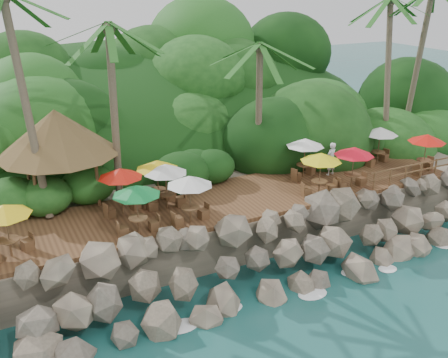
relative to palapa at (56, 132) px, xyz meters
name	(u,v)px	position (x,y,z in m)	size (l,w,h in m)	color
ground	(288,302)	(7.10, -9.50, -5.79)	(140.00, 140.00, 0.00)	#19514F
land_base	(157,163)	(7.10, 6.50, -4.74)	(32.00, 25.20, 2.10)	gray
jungle_hill	(126,147)	(7.10, 14.00, -5.79)	(44.80, 28.00, 15.40)	#143811
seawall	(265,256)	(7.10, -7.50, -4.64)	(29.00, 4.00, 2.30)	gray
terrace	(224,201)	(7.10, -3.50, -3.59)	(26.00, 5.00, 0.20)	brown
jungle_foliage	(163,182)	(7.10, 5.50, -5.79)	(44.00, 16.00, 12.00)	#143811
foam_line	(284,297)	(7.10, -9.20, -5.76)	(25.20, 0.80, 0.06)	white
palapa	(56,132)	(0.00, 0.00, 0.00)	(5.71, 5.71, 4.60)	brown
dining_clusters	(227,168)	(7.01, -4.01, -1.63)	(25.54, 4.67, 2.24)	brown
railing	(414,171)	(17.38, -5.85, -2.89)	(6.10, 0.10, 1.00)	brown
waiter	(331,159)	(13.97, -3.05, -2.55)	(0.68, 0.45, 1.87)	white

